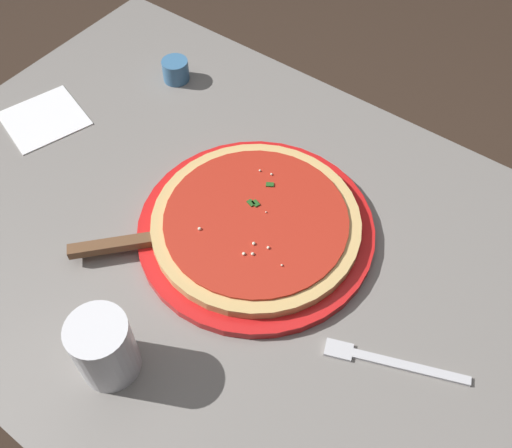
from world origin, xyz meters
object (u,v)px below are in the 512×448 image
at_px(cup_tall_drink, 104,348).
at_px(serving_plate, 256,229).
at_px(pizza, 256,222).
at_px(napkin_folded_right, 44,119).
at_px(cup_small_sauce, 176,70).
at_px(pizza_server, 143,241).
at_px(fork, 387,361).

bearing_deg(cup_tall_drink, serving_plate, -94.82).
bearing_deg(pizza, napkin_folded_right, 3.06).
xyz_separation_m(cup_small_sauce, napkin_folded_right, (0.12, 0.22, -0.02)).
xyz_separation_m(pizza_server, cup_small_sauce, (0.21, -0.32, 0.00)).
bearing_deg(cup_tall_drink, fork, -143.03).
bearing_deg(napkin_folded_right, fork, 176.48).
relative_size(napkin_folded_right, fork, 0.72).
distance_m(cup_small_sauce, napkin_folded_right, 0.25).
relative_size(serving_plate, cup_tall_drink, 3.50).
distance_m(pizza_server, cup_small_sauce, 0.38).
xyz_separation_m(pizza, cup_tall_drink, (0.02, 0.28, 0.03)).
relative_size(pizza_server, cup_small_sauce, 3.99).
bearing_deg(pizza_server, cup_tall_drink, 119.66).
xyz_separation_m(serving_plate, napkin_folded_right, (0.44, 0.02, -0.01)).
bearing_deg(fork, pizza_server, 8.48).
height_order(serving_plate, cup_tall_drink, cup_tall_drink).
height_order(cup_tall_drink, cup_small_sauce, cup_tall_drink).
relative_size(pizza, pizza_server, 1.61).
xyz_separation_m(serving_plate, cup_tall_drink, (0.02, 0.28, 0.04)).
bearing_deg(cup_tall_drink, pizza, -94.82).
xyz_separation_m(pizza_server, cup_tall_drink, (-0.09, 0.16, 0.03)).
height_order(pizza, cup_small_sauce, cup_small_sauce).
relative_size(pizza, cup_tall_drink, 3.07).
relative_size(serving_plate, fork, 1.96).
xyz_separation_m(cup_tall_drink, napkin_folded_right, (0.42, -0.26, -0.05)).
distance_m(cup_tall_drink, napkin_folded_right, 0.49).
xyz_separation_m(serving_plate, fork, (-0.26, 0.07, -0.00)).
bearing_deg(pizza_server, serving_plate, -132.74).
distance_m(cup_small_sauce, fork, 0.64).
height_order(cup_tall_drink, napkin_folded_right, cup_tall_drink).
bearing_deg(fork, pizza, -14.49).
bearing_deg(serving_plate, pizza, 20.12).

